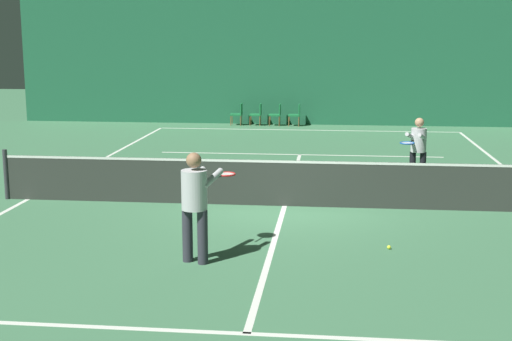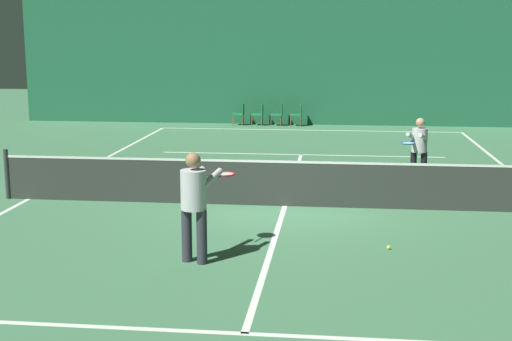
{
  "view_description": "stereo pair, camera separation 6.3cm",
  "coord_description": "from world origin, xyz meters",
  "px_view_note": "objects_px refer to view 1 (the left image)",
  "views": [
    {
      "loc": [
        0.97,
        -14.21,
        3.46
      ],
      "look_at": [
        -0.45,
        -1.33,
        0.99
      ],
      "focal_mm": 50.0,
      "sensor_mm": 36.0,
      "label": 1
    },
    {
      "loc": [
        1.03,
        -14.2,
        3.46
      ],
      "look_at": [
        -0.45,
        -1.33,
        0.99
      ],
      "focal_mm": 50.0,
      "sensor_mm": 36.0,
      "label": 2
    }
  ],
  "objects_px": {
    "courtside_chair_2": "(277,113)",
    "courtside_chair_3": "(296,113)",
    "tennis_net": "(285,182)",
    "tennis_ball": "(389,247)",
    "player_far": "(418,146)",
    "courtside_chair_1": "(257,113)",
    "courtside_chair_0": "(238,113)",
    "player_near": "(196,199)"
  },
  "relations": [
    {
      "from": "courtside_chair_2",
      "to": "courtside_chair_3",
      "type": "distance_m",
      "value": 0.75
    },
    {
      "from": "tennis_net",
      "to": "tennis_ball",
      "type": "bearing_deg",
      "value": -55.71
    },
    {
      "from": "tennis_net",
      "to": "courtside_chair_3",
      "type": "relative_size",
      "value": 14.29
    },
    {
      "from": "courtside_chair_2",
      "to": "tennis_ball",
      "type": "distance_m",
      "value": 16.19
    },
    {
      "from": "player_far",
      "to": "courtside_chair_1",
      "type": "xyz_separation_m",
      "value": [
        -4.9,
        10.57,
        -0.43
      ]
    },
    {
      "from": "courtside_chair_0",
      "to": "courtside_chair_1",
      "type": "height_order",
      "value": "same"
    },
    {
      "from": "courtside_chair_0",
      "to": "courtside_chair_2",
      "type": "height_order",
      "value": "same"
    },
    {
      "from": "player_near",
      "to": "courtside_chair_1",
      "type": "xyz_separation_m",
      "value": [
        -0.87,
        16.86,
        -0.52
      ]
    },
    {
      "from": "player_near",
      "to": "courtside_chair_1",
      "type": "distance_m",
      "value": 16.89
    },
    {
      "from": "player_near",
      "to": "courtside_chair_0",
      "type": "relative_size",
      "value": 2.05
    },
    {
      "from": "player_far",
      "to": "courtside_chair_3",
      "type": "relative_size",
      "value": 1.86
    },
    {
      "from": "courtside_chair_2",
      "to": "courtside_chair_3",
      "type": "height_order",
      "value": "same"
    },
    {
      "from": "tennis_net",
      "to": "courtside_chair_2",
      "type": "distance_m",
      "value": 13.13
    },
    {
      "from": "player_far",
      "to": "courtside_chair_3",
      "type": "distance_m",
      "value": 11.12
    },
    {
      "from": "courtside_chair_0",
      "to": "courtside_chair_1",
      "type": "distance_m",
      "value": 0.75
    },
    {
      "from": "courtside_chair_3",
      "to": "tennis_net",
      "type": "bearing_deg",
      "value": 2.07
    },
    {
      "from": "player_far",
      "to": "courtside_chair_3",
      "type": "height_order",
      "value": "player_far"
    },
    {
      "from": "player_near",
      "to": "courtside_chair_3",
      "type": "xyz_separation_m",
      "value": [
        0.63,
        16.86,
        -0.52
      ]
    },
    {
      "from": "tennis_net",
      "to": "player_far",
      "type": "distance_m",
      "value": 3.87
    },
    {
      "from": "courtside_chair_0",
      "to": "player_far",
      "type": "bearing_deg",
      "value": 28.12
    },
    {
      "from": "tennis_net",
      "to": "tennis_ball",
      "type": "distance_m",
      "value": 3.43
    },
    {
      "from": "player_far",
      "to": "tennis_ball",
      "type": "xyz_separation_m",
      "value": [
        -1.02,
        -5.3,
        -0.88
      ]
    },
    {
      "from": "courtside_chair_1",
      "to": "courtside_chair_3",
      "type": "height_order",
      "value": "same"
    },
    {
      "from": "player_far",
      "to": "tennis_ball",
      "type": "height_order",
      "value": "player_far"
    },
    {
      "from": "player_far",
      "to": "courtside_chair_2",
      "type": "xyz_separation_m",
      "value": [
        -4.15,
        10.57,
        -0.43
      ]
    },
    {
      "from": "courtside_chair_1",
      "to": "tennis_ball",
      "type": "height_order",
      "value": "courtside_chair_1"
    },
    {
      "from": "courtside_chair_2",
      "to": "courtside_chair_0",
      "type": "bearing_deg",
      "value": -90.0
    },
    {
      "from": "player_far",
      "to": "tennis_ball",
      "type": "bearing_deg",
      "value": 10.62
    },
    {
      "from": "player_near",
      "to": "courtside_chair_2",
      "type": "bearing_deg",
      "value": 19.98
    },
    {
      "from": "player_far",
      "to": "player_near",
      "type": "bearing_deg",
      "value": -11.18
    },
    {
      "from": "tennis_net",
      "to": "player_near",
      "type": "distance_m",
      "value": 3.98
    },
    {
      "from": "player_near",
      "to": "tennis_ball",
      "type": "distance_m",
      "value": 3.31
    },
    {
      "from": "courtside_chair_2",
      "to": "player_far",
      "type": "bearing_deg",
      "value": 21.45
    },
    {
      "from": "player_far",
      "to": "courtside_chair_2",
      "type": "distance_m",
      "value": 11.37
    },
    {
      "from": "courtside_chair_1",
      "to": "courtside_chair_2",
      "type": "xyz_separation_m",
      "value": [
        0.75,
        0.0,
        0.0
      ]
    },
    {
      "from": "tennis_ball",
      "to": "courtside_chair_0",
      "type": "bearing_deg",
      "value": 106.26
    },
    {
      "from": "player_far",
      "to": "courtside_chair_3",
      "type": "bearing_deg",
      "value": -140.66
    },
    {
      "from": "player_near",
      "to": "player_far",
      "type": "bearing_deg",
      "value": -13.1
    },
    {
      "from": "tennis_net",
      "to": "courtside_chair_0",
      "type": "distance_m",
      "value": 13.35
    },
    {
      "from": "player_far",
      "to": "courtside_chair_0",
      "type": "distance_m",
      "value": 12.0
    },
    {
      "from": "player_far",
      "to": "courtside_chair_0",
      "type": "relative_size",
      "value": 1.86
    },
    {
      "from": "courtside_chair_2",
      "to": "player_near",
      "type": "bearing_deg",
      "value": 0.41
    }
  ]
}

